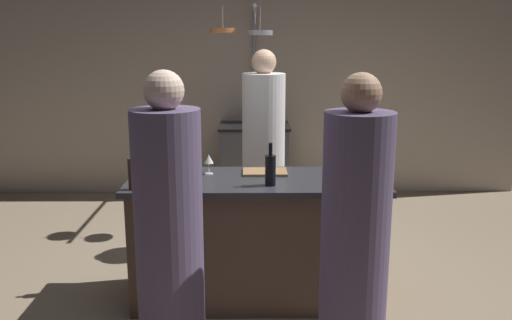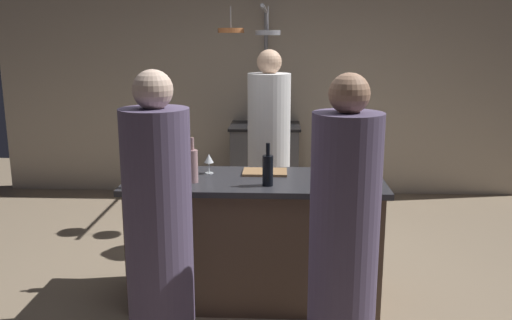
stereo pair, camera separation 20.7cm
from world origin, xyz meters
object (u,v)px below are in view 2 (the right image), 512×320
Objects in this scene: wine_bottle_dark at (268,170)px; bar_stool_right at (338,289)px; stove_range at (265,163)px; mixing_bowl_steel at (168,181)px; wine_bottle_rose at (193,165)px; guest_left at (159,242)px; wine_glass_near_right_guest at (346,159)px; mixing_bowl_ceramic at (184,172)px; guest_right at (343,250)px; chef at (269,158)px; wine_glass_near_left_guest at (209,159)px; wine_bottle_red at (149,156)px; bar_stool_left at (166,285)px; pepper_mill at (130,172)px; cutting_board at (265,172)px.

bar_stool_right is at bearing -44.84° from wine_bottle_dark.
mixing_bowl_steel is at bearing -102.09° from stove_range.
bar_stool_right is 2.19× the size of wine_bottle_rose.
stove_range is 0.52× the size of guest_left.
wine_glass_near_right_guest reaches higher than stove_range.
wine_bottle_dark reaches higher than stove_range.
mixing_bowl_ceramic is (-0.51, -2.41, 0.49)m from stove_range.
guest_left reaches higher than guest_right.
wine_bottle_rose reaches higher than bar_stool_right.
mixing_bowl_ceramic is (-1.05, 0.66, 0.56)m from bar_stool_right.
mixing_bowl_steel is (-0.65, -1.23, 0.11)m from chef.
chef is 12.13× the size of wine_glass_near_left_guest.
guest_left reaches higher than wine_bottle_red.
guest_right is (0.44, -2.03, -0.03)m from chef.
guest_left is at bearing -96.65° from wine_glass_near_left_guest.
pepper_mill is at bearing 129.58° from bar_stool_left.
chef is 5.71× the size of wine_bottle_rose.
chef is 2.60× the size of bar_stool_left.
chef is 1.79m from bar_stool_left.
mixing_bowl_steel is (0.22, -0.40, -0.08)m from wine_bottle_red.
mixing_bowl_steel is (-1.23, -0.42, -0.07)m from wine_glass_near_right_guest.
bar_stool_right is 1.30m from mixing_bowl_steel.
chef reaches higher than wine_bottle_dark.
bar_stool_right is 1.68m from wine_bottle_red.
guest_left is at bearing -87.64° from mixing_bowl_ceramic.
chef is at bearing 66.25° from wine_bottle_rose.
stove_range reaches higher than bar_stool_left.
guest_left is 11.76× the size of wine_glass_near_left_guest.
cutting_board is at bearing 64.55° from guest_left.
wine_bottle_dark is (-0.42, 0.84, 0.22)m from guest_right.
chef is 1.02m from wine_glass_near_right_guest.
mixing_bowl_steel is (-0.64, -0.37, 0.02)m from cutting_board.
cutting_board is at bearing 29.07° from wine_bottle_rose.
mixing_bowl_steel reaches higher than cutting_board.
wine_bottle_rose is at bearing 173.11° from wine_bottle_dark.
mixing_bowl_steel is at bearing -176.41° from wine_bottle_dark.
guest_left is 0.89m from wine_bottle_rose.
guest_right is 1.32m from wine_bottle_rose.
chef is at bearing 90.93° from wine_bottle_dark.
bar_stool_left is at bearing -127.31° from cutting_board.
wine_bottle_dark is (0.56, 0.79, 0.21)m from guest_left.
bar_stool_left is 1.00m from wine_glass_near_left_guest.
wine_glass_near_left_guest reaches higher than stove_range.
chef is 1.14m from mixing_bowl_ceramic.
cutting_board is (-0.01, -0.85, 0.09)m from chef.
wine_bottle_dark is 1.89× the size of mixing_bowl_ceramic.
cutting_board is (-0.44, 1.17, 0.12)m from guest_right.
wine_glass_near_right_guest reaches higher than mixing_bowl_steel.
wine_bottle_rose is 2.12× the size of wine_glass_near_left_guest.
wine_glass_near_right_guest is 1.30m from mixing_bowl_steel.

